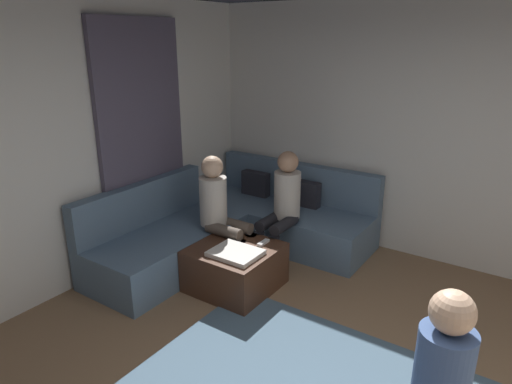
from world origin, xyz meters
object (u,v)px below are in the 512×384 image
at_px(game_remote, 263,243).
at_px(person_on_couch_side, 221,209).
at_px(coffee_mug, 228,231).
at_px(sectional_couch, 235,227).
at_px(person_on_couch_back, 282,204).
at_px(ottoman, 235,267).

relative_size(game_remote, person_on_couch_side, 0.12).
relative_size(coffee_mug, game_remote, 0.63).
distance_m(sectional_couch, coffee_mug, 0.58).
bearing_deg(coffee_mug, person_on_couch_back, 60.22).
height_order(ottoman, coffee_mug, coffee_mug).
relative_size(sectional_couch, coffee_mug, 26.84).
bearing_deg(sectional_couch, ottoman, -53.61).
bearing_deg(person_on_couch_side, person_on_couch_back, 138.62).
distance_m(sectional_couch, ottoman, 0.83).
xyz_separation_m(ottoman, person_on_couch_side, (-0.34, 0.23, 0.45)).
xyz_separation_m(ottoman, game_remote, (0.18, 0.22, 0.22)).
xyz_separation_m(sectional_couch, game_remote, (0.67, -0.44, 0.15)).
bearing_deg(ottoman, coffee_mug, 140.71).
distance_m(sectional_couch, person_on_couch_back, 0.69).
relative_size(game_remote, person_on_couch_back, 0.12).
height_order(sectional_couch, person_on_couch_side, person_on_couch_side).
xyz_separation_m(sectional_couch, person_on_couch_back, (0.58, 0.06, 0.38)).
bearing_deg(sectional_couch, game_remote, -33.55).
bearing_deg(person_on_couch_back, coffee_mug, 60.22).
distance_m(game_remote, person_on_couch_side, 0.57).
bearing_deg(game_remote, coffee_mug, -174.29).
relative_size(coffee_mug, person_on_couch_side, 0.08).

